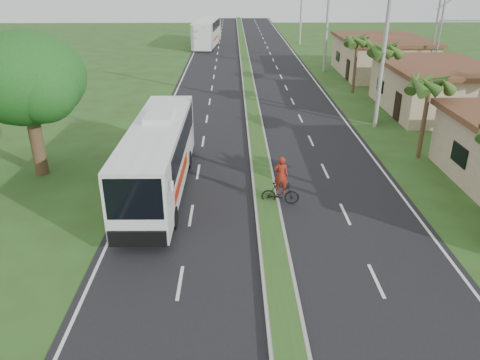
{
  "coord_description": "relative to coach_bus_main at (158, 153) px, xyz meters",
  "views": [
    {
      "loc": [
        -1.6,
        -13.65,
        10.14
      ],
      "look_at": [
        -1.28,
        4.89,
        1.8
      ],
      "focal_mm": 35.0,
      "sensor_mm": 36.0,
      "label": 1
    }
  ],
  "objects": [
    {
      "name": "utility_pole_d",
      "position": [
        13.7,
        50.39,
        3.38
      ],
      "size": [
        1.6,
        0.28,
        10.5
      ],
      "color": "gray",
      "rests_on": "ground"
    },
    {
      "name": "utility_pole_b",
      "position": [
        13.67,
        10.39,
        4.21
      ],
      "size": [
        3.2,
        0.28,
        12.0
      ],
      "color": "gray",
      "rests_on": "ground"
    },
    {
      "name": "utility_pole_c",
      "position": [
        13.7,
        30.39,
        3.63
      ],
      "size": [
        1.6,
        0.28,
        11.0
      ],
      "color": "gray",
      "rests_on": "ground"
    },
    {
      "name": "road_asphalt",
      "position": [
        5.2,
        12.39,
        -2.03
      ],
      "size": [
        14.0,
        160.0,
        0.02
      ],
      "primitive_type": "cube",
      "color": "black",
      "rests_on": "ground"
    },
    {
      "name": "coach_bus_main",
      "position": [
        0.0,
        0.0,
        0.0
      ],
      "size": [
        2.55,
        11.52,
        3.71
      ],
      "rotation": [
        0.0,
        0.0,
        -0.01
      ],
      "color": "silver",
      "rests_on": "ground"
    },
    {
      "name": "lane_edge_left",
      "position": [
        -1.5,
        12.39,
        -2.04
      ],
      "size": [
        0.12,
        160.0,
        0.01
      ],
      "primitive_type": "cube",
      "color": "silver",
      "rests_on": "ground"
    },
    {
      "name": "lane_edge_right",
      "position": [
        11.9,
        12.39,
        -2.04
      ],
      "size": [
        0.12,
        160.0,
        0.01
      ],
      "primitive_type": "cube",
      "color": "silver",
      "rests_on": "ground"
    },
    {
      "name": "palm_verge_c",
      "position": [
        14.0,
        11.39,
        3.08
      ],
      "size": [
        2.4,
        2.4,
        5.85
      ],
      "color": "#473321",
      "rests_on": "ground"
    },
    {
      "name": "ground",
      "position": [
        5.2,
        -7.61,
        -2.04
      ],
      "size": [
        180.0,
        180.0,
        0.0
      ],
      "primitive_type": "plane",
      "color": "#2D4318",
      "rests_on": "ground"
    },
    {
      "name": "shop_far",
      "position": [
        19.2,
        28.39,
        -0.11
      ],
      "size": [
        8.6,
        11.6,
        3.82
      ],
      "color": "tan",
      "rests_on": "ground"
    },
    {
      "name": "median_strip",
      "position": [
        5.2,
        12.39,
        -1.94
      ],
      "size": [
        1.2,
        160.0,
        0.18
      ],
      "color": "gray",
      "rests_on": "ground"
    },
    {
      "name": "shade_tree",
      "position": [
        -6.91,
        2.41,
        2.99
      ],
      "size": [
        6.3,
        6.0,
        7.54
      ],
      "color": "#473321",
      "rests_on": "ground"
    },
    {
      "name": "palm_verge_d",
      "position": [
        14.5,
        20.39,
        2.51
      ],
      "size": [
        2.4,
        2.4,
        5.25
      ],
      "color": "#473321",
      "rests_on": "ground"
    },
    {
      "name": "shop_mid",
      "position": [
        19.2,
        14.39,
        -0.19
      ],
      "size": [
        7.6,
        10.6,
        3.67
      ],
      "color": "tan",
      "rests_on": "ground"
    },
    {
      "name": "coach_bus_far",
      "position": [
        0.0,
        49.52,
        0.0
      ],
      "size": [
        3.72,
        12.57,
        3.61
      ],
      "rotation": [
        0.0,
        0.0,
        -0.08
      ],
      "color": "white",
      "rests_on": "ground"
    },
    {
      "name": "palm_verge_b",
      "position": [
        14.6,
        4.39,
        2.32
      ],
      "size": [
        2.4,
        2.4,
        5.05
      ],
      "color": "#473321",
      "rests_on": "ground"
    },
    {
      "name": "motorcyclist",
      "position": [
        5.84,
        -1.5,
        -1.17
      ],
      "size": [
        1.82,
        0.69,
        2.39
      ],
      "rotation": [
        0.0,
        0.0,
        -0.11
      ],
      "color": "black",
      "rests_on": "ground"
    }
  ]
}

